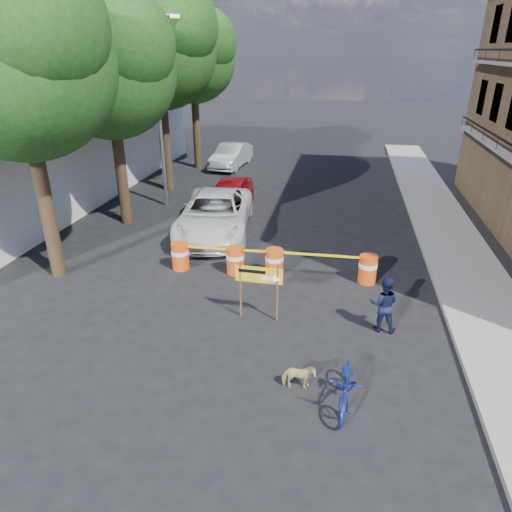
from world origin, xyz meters
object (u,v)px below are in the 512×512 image
at_px(dog, 299,377).
at_px(suv_white, 215,214).
at_px(pedestrian, 384,304).
at_px(bicycle, 348,369).
at_px(barrel_far_left, 180,256).
at_px(barrel_mid_right, 274,262).
at_px(barrel_mid_left, 235,260).
at_px(sedan_red, 230,195).
at_px(barrel_far_right, 368,269).
at_px(detour_sign, 264,280).
at_px(sedan_silver, 231,156).

bearing_deg(dog, suv_white, 16.68).
height_order(pedestrian, bicycle, bicycle).
distance_m(barrel_far_left, suv_white, 3.36).
distance_m(barrel_mid_right, suv_white, 4.33).
bearing_deg(bicycle, barrel_mid_left, 126.87).
distance_m(barrel_far_left, sedan_red, 6.21).
height_order(barrel_far_left, barrel_far_right, same).
bearing_deg(bicycle, detour_sign, 130.67).
distance_m(barrel_mid_right, sedan_red, 6.79).
bearing_deg(barrel_far_left, pedestrian, -21.47).
bearing_deg(pedestrian, barrel_far_left, -18.26).
bearing_deg(bicycle, barrel_far_right, 87.53).
height_order(barrel_mid_right, suv_white, suv_white).
relative_size(barrel_far_left, sedan_silver, 0.21).
bearing_deg(barrel_mid_left, barrel_mid_right, 3.64).
height_order(barrel_mid_left, dog, barrel_mid_left).
height_order(bicycle, dog, bicycle).
relative_size(dog, sedan_silver, 0.16).
relative_size(barrel_far_left, pedestrian, 0.60).
xyz_separation_m(suv_white, sedan_red, (-0.09, 2.87, -0.07)).
xyz_separation_m(barrel_mid_left, dog, (2.59, -5.16, -0.17)).
relative_size(barrel_far_left, barrel_mid_left, 1.00).
bearing_deg(sedan_silver, barrel_mid_left, -70.69).
xyz_separation_m(pedestrian, suv_white, (-6.06, 5.82, 0.04)).
distance_m(barrel_mid_right, pedestrian, 4.12).
height_order(barrel_far_right, detour_sign, detour_sign).
distance_m(barrel_far_left, sedan_silver, 14.42).
relative_size(detour_sign, dog, 2.30).
bearing_deg(sedan_silver, sedan_red, -71.55).
relative_size(dog, suv_white, 0.12).
bearing_deg(sedan_red, barrel_far_left, -93.40).
xyz_separation_m(barrel_mid_left, suv_white, (-1.59, 3.32, 0.32)).
distance_m(pedestrian, sedan_red, 10.65).
xyz_separation_m(barrel_mid_right, sedan_silver, (-4.85, 14.22, 0.24)).
bearing_deg(barrel_mid_right, sedan_red, 115.76).
xyz_separation_m(suv_white, sedan_silver, (-2.00, 10.98, -0.08)).
distance_m(dog, suv_white, 9.47).
bearing_deg(barrel_mid_right, sedan_silver, 108.85).
bearing_deg(barrel_mid_left, bicycle, -56.77).
height_order(barrel_mid_left, bicycle, bicycle).
bearing_deg(barrel_far_right, sedan_red, 134.14).
height_order(barrel_far_left, suv_white, suv_white).
xyz_separation_m(barrel_mid_right, suv_white, (-2.85, 3.24, 0.32)).
bearing_deg(detour_sign, pedestrian, 2.81).
bearing_deg(barrel_far_right, barrel_mid_right, -178.72).
distance_m(barrel_far_left, barrel_far_right, 6.04).
bearing_deg(barrel_far_right, sedan_silver, 118.77).
bearing_deg(barrel_far_right, barrel_mid_left, -178.01).
relative_size(barrel_mid_left, barrel_far_right, 1.00).
distance_m(barrel_mid_left, barrel_far_right, 4.18).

